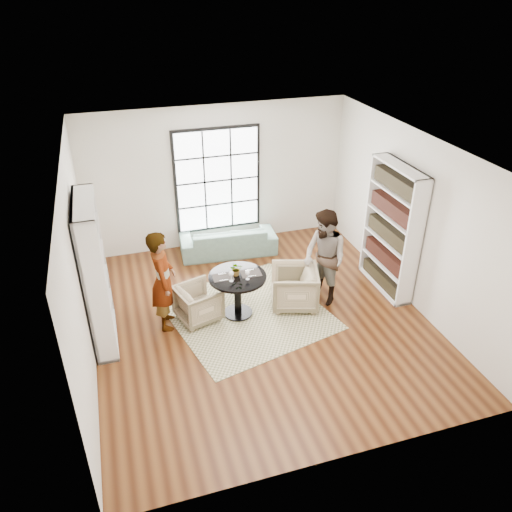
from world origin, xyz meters
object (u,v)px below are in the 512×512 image
object	(u,v)px
pedestal_table	(238,287)
wine_glass_left	(231,274)
person_left	(163,281)
flower_centerpiece	(236,269)
wine_glass_right	(247,273)
person_right	(325,258)
armchair_left	(198,303)
sofa	(228,240)
armchair_right	(294,287)

from	to	relation	value
pedestal_table	wine_glass_left	distance (m)	0.40
person_left	flower_centerpiece	xyz separation A→B (m)	(1.22, -0.04, 0.02)
wine_glass_right	person_right	bearing A→B (deg)	5.12
armchair_left	wine_glass_left	distance (m)	0.83
sofa	armchair_right	size ratio (longest dim) A/B	2.46
armchair_left	wine_glass_left	size ratio (longest dim) A/B	3.62
pedestal_table	wine_glass_left	size ratio (longest dim) A/B	5.14
armchair_right	wine_glass_right	size ratio (longest dim) A/B	4.74
person_left	flower_centerpiece	size ratio (longest dim) A/B	7.51
flower_centerpiece	armchair_right	bearing A→B (deg)	-2.98
flower_centerpiece	person_left	bearing A→B (deg)	177.89
person_left	wine_glass_left	world-z (taller)	person_left
pedestal_table	armchair_left	xyz separation A→B (m)	(-0.68, 0.08, -0.25)
person_right	wine_glass_right	bearing A→B (deg)	-100.90
armchair_left	wine_glass_left	world-z (taller)	wine_glass_left
person_right	wine_glass_right	world-z (taller)	person_right
wine_glass_left	pedestal_table	bearing A→B (deg)	42.64
wine_glass_right	wine_glass_left	bearing A→B (deg)	174.61
person_right	flower_centerpiece	xyz separation A→B (m)	(-1.58, 0.05, 0.02)
armchair_left	wine_glass_right	xyz separation A→B (m)	(0.81, -0.23, 0.59)
armchair_left	person_right	world-z (taller)	person_right
pedestal_table	wine_glass_left	xyz separation A→B (m)	(-0.14, -0.13, 0.35)
armchair_left	armchair_right	world-z (taller)	armchair_right
pedestal_table	person_right	xyz separation A→B (m)	(1.58, -0.02, 0.31)
armchair_left	armchair_right	distance (m)	1.70
person_left	wine_glass_right	distance (m)	1.38
person_left	flower_centerpiece	distance (m)	1.22
wine_glass_left	flower_centerpiece	distance (m)	0.21
person_left	person_right	world-z (taller)	person_right
wine_glass_right	flower_centerpiece	world-z (taller)	flower_centerpiece
pedestal_table	flower_centerpiece	world-z (taller)	flower_centerpiece
person_left	sofa	bearing A→B (deg)	-30.31
person_left	pedestal_table	bearing A→B (deg)	-86.50
person_left	flower_centerpiece	world-z (taller)	person_left
person_right	wine_glass_left	bearing A→B (deg)	-102.57
pedestal_table	person_right	world-z (taller)	person_right
wine_glass_left	wine_glass_right	xyz separation A→B (m)	(0.27, -0.03, -0.01)
armchair_right	flower_centerpiece	distance (m)	1.16
wine_glass_right	person_left	bearing A→B (deg)	170.49
armchair_left	armchair_right	bearing A→B (deg)	-110.28
wine_glass_right	armchair_left	bearing A→B (deg)	164.29
armchair_left	person_left	world-z (taller)	person_left
wine_glass_left	armchair_left	bearing A→B (deg)	159.41
person_left	wine_glass_left	xyz separation A→B (m)	(1.09, -0.20, 0.05)
sofa	person_left	distance (m)	2.73
pedestal_table	sofa	bearing A→B (deg)	79.89
pedestal_table	armchair_right	world-z (taller)	pedestal_table
person_right	wine_glass_left	xyz separation A→B (m)	(-1.71, -0.10, 0.04)
armchair_left	wine_glass_right	size ratio (longest dim) A/B	4.04
wine_glass_right	flower_centerpiece	distance (m)	0.23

